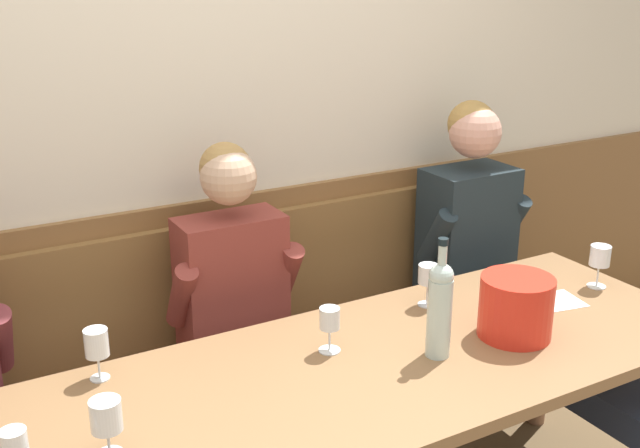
# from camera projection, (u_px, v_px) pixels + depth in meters

# --- Properties ---
(room_wall_back) EXTENTS (6.80, 0.08, 2.80)m
(room_wall_back) POSITION_uv_depth(u_px,v_px,m) (200.00, 93.00, 2.78)
(room_wall_back) COLOR beige
(room_wall_back) RESTS_ON ground
(wood_wainscot_panel) EXTENTS (6.80, 0.03, 1.02)m
(wood_wainscot_panel) POSITION_uv_depth(u_px,v_px,m) (217.00, 323.00, 3.03)
(wood_wainscot_panel) COLOR brown
(wood_wainscot_panel) RESTS_ON ground
(wall_bench) EXTENTS (2.83, 0.42, 0.94)m
(wall_bench) POSITION_uv_depth(u_px,v_px,m) (240.00, 398.00, 2.93)
(wall_bench) COLOR brown
(wall_bench) RESTS_ON ground
(dining_table) EXTENTS (2.53, 0.80, 0.73)m
(dining_table) POSITION_uv_depth(u_px,v_px,m) (335.00, 397.00, 2.23)
(dining_table) COLOR brown
(dining_table) RESTS_ON ground
(person_left_seat) EXTENTS (0.48, 1.26, 1.28)m
(person_left_seat) POSITION_uv_depth(u_px,v_px,m) (278.00, 365.00, 2.50)
(person_left_seat) COLOR #2D2931
(person_left_seat) RESTS_ON ground
(person_center_right_seat) EXTENTS (0.47, 1.27, 1.32)m
(person_center_right_seat) POSITION_uv_depth(u_px,v_px,m) (518.00, 283.00, 3.02)
(person_center_right_seat) COLOR #30333E
(person_center_right_seat) RESTS_ON ground
(ice_bucket) EXTENTS (0.23, 0.23, 0.20)m
(ice_bucket) POSITION_uv_depth(u_px,v_px,m) (516.00, 307.00, 2.41)
(ice_bucket) COLOR red
(ice_bucket) RESTS_ON dining_table
(wine_bottle_green_tall) EXTENTS (0.07, 0.07, 0.37)m
(wine_bottle_green_tall) POSITION_uv_depth(u_px,v_px,m) (440.00, 306.00, 2.27)
(wine_bottle_green_tall) COLOR #B2C9C1
(wine_bottle_green_tall) RESTS_ON dining_table
(wine_glass_left_end) EXTENTS (0.07, 0.07, 0.15)m
(wine_glass_left_end) POSITION_uv_depth(u_px,v_px,m) (428.00, 277.00, 2.62)
(wine_glass_left_end) COLOR silver
(wine_glass_left_end) RESTS_ON dining_table
(wine_glass_mid_left) EXTENTS (0.07, 0.07, 0.15)m
(wine_glass_mid_left) POSITION_uv_depth(u_px,v_px,m) (97.00, 344.00, 2.15)
(wine_glass_mid_left) COLOR silver
(wine_glass_mid_left) RESTS_ON dining_table
(wine_glass_center_front) EXTENTS (0.08, 0.08, 0.15)m
(wine_glass_center_front) POSITION_uv_depth(u_px,v_px,m) (106.00, 418.00, 1.82)
(wine_glass_center_front) COLOR silver
(wine_glass_center_front) RESTS_ON dining_table
(wine_glass_mid_right) EXTENTS (0.07, 0.07, 0.16)m
(wine_glass_mid_right) POSITION_uv_depth(u_px,v_px,m) (600.00, 258.00, 2.76)
(wine_glass_mid_right) COLOR silver
(wine_glass_mid_right) RESTS_ON dining_table
(wine_glass_by_bottle) EXTENTS (0.06, 0.06, 0.14)m
(wine_glass_by_bottle) POSITION_uv_depth(u_px,v_px,m) (15.00, 447.00, 1.71)
(wine_glass_by_bottle) COLOR silver
(wine_glass_by_bottle) RESTS_ON dining_table
(wine_glass_center_rear) EXTENTS (0.07, 0.07, 0.14)m
(wine_glass_center_rear) POSITION_uv_depth(u_px,v_px,m) (330.00, 321.00, 2.31)
(wine_glass_center_rear) COLOR silver
(wine_glass_center_rear) RESTS_ON dining_table
(tasting_sheet_left_guest) EXTENTS (0.23, 0.19, 0.00)m
(tasting_sheet_left_guest) POSITION_uv_depth(u_px,v_px,m) (551.00, 302.00, 2.67)
(tasting_sheet_left_guest) COLOR white
(tasting_sheet_left_guest) RESTS_ON dining_table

